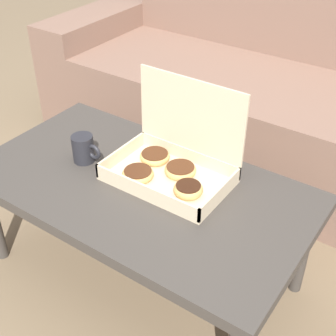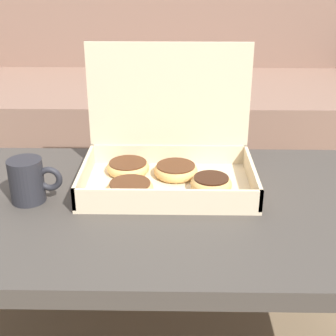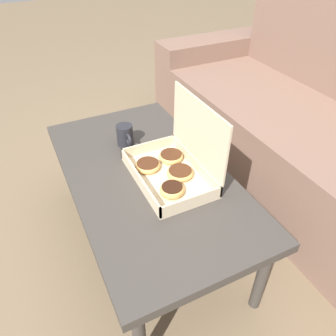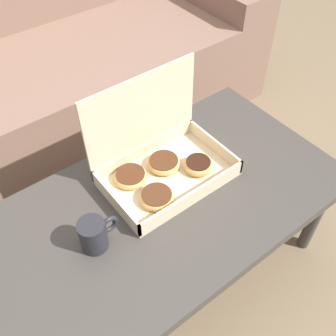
{
  "view_description": "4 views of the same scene",
  "coord_description": "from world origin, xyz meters",
  "px_view_note": "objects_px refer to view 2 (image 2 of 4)",
  "views": [
    {
      "loc": [
        0.77,
        -1.13,
        1.34
      ],
      "look_at": [
        0.07,
        -0.11,
        0.46
      ],
      "focal_mm": 50.0,
      "sensor_mm": 36.0,
      "label": 1
    },
    {
      "loc": [
        0.08,
        -1.09,
        0.91
      ],
      "look_at": [
        0.07,
        -0.11,
        0.46
      ],
      "focal_mm": 50.0,
      "sensor_mm": 36.0,
      "label": 2
    },
    {
      "loc": [
        0.99,
        -0.56,
        1.27
      ],
      "look_at": [
        0.07,
        -0.11,
        0.46
      ],
      "focal_mm": 35.0,
      "sensor_mm": 36.0,
      "label": 3
    },
    {
      "loc": [
        -0.44,
        -0.76,
        1.36
      ],
      "look_at": [
        0.07,
        -0.11,
        0.46
      ],
      "focal_mm": 42.0,
      "sensor_mm": 36.0,
      "label": 4
    }
  ],
  "objects_px": {
    "couch": "(156,106)",
    "pastry_box": "(165,160)",
    "coffee_mug": "(28,180)",
    "coffee_table": "(138,216)"
  },
  "relations": [
    {
      "from": "pastry_box",
      "to": "coffee_mug",
      "type": "distance_m",
      "value": 0.31
    },
    {
      "from": "couch",
      "to": "pastry_box",
      "type": "distance_m",
      "value": 0.91
    },
    {
      "from": "coffee_table",
      "to": "couch",
      "type": "bearing_deg",
      "value": 90.0
    },
    {
      "from": "couch",
      "to": "coffee_table",
      "type": "bearing_deg",
      "value": -90.0
    },
    {
      "from": "couch",
      "to": "coffee_table",
      "type": "distance_m",
      "value": 1.0
    },
    {
      "from": "pastry_box",
      "to": "coffee_mug",
      "type": "bearing_deg",
      "value": -161.19
    },
    {
      "from": "coffee_table",
      "to": "pastry_box",
      "type": "height_order",
      "value": "pastry_box"
    },
    {
      "from": "pastry_box",
      "to": "coffee_mug",
      "type": "relative_size",
      "value": 3.41
    },
    {
      "from": "coffee_table",
      "to": "coffee_mug",
      "type": "xyz_separation_m",
      "value": [
        -0.24,
        -0.0,
        0.09
      ]
    },
    {
      "from": "couch",
      "to": "pastry_box",
      "type": "relative_size",
      "value": 5.52
    }
  ]
}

